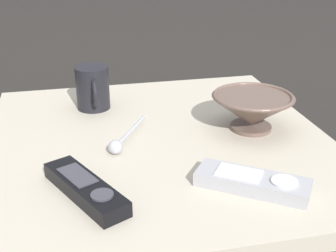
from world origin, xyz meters
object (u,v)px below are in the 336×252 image
(coffee_mug, at_px, (93,88))
(tv_remote_far, at_px, (253,182))
(cereal_bowl, at_px, (252,110))
(tv_remote_near, at_px, (85,188))
(teaspoon, at_px, (119,143))

(coffee_mug, bearing_deg, tv_remote_far, -151.22)
(cereal_bowl, xyz_separation_m, coffee_mug, (0.17, 0.29, 0.01))
(cereal_bowl, height_order, coffee_mug, coffee_mug)
(cereal_bowl, bearing_deg, tv_remote_far, 158.63)
(coffee_mug, xyz_separation_m, tv_remote_far, (-0.38, -0.21, -0.03))
(cereal_bowl, height_order, tv_remote_near, cereal_bowl)
(tv_remote_near, bearing_deg, teaspoon, -25.78)
(coffee_mug, relative_size, tv_remote_near, 0.58)
(coffee_mug, height_order, tv_remote_near, coffee_mug)
(cereal_bowl, distance_m, tv_remote_near, 0.37)
(teaspoon, bearing_deg, coffee_mug, 8.14)
(coffee_mug, relative_size, teaspoon, 0.76)
(teaspoon, bearing_deg, tv_remote_far, -133.98)
(teaspoon, distance_m, tv_remote_far, 0.25)
(teaspoon, height_order, tv_remote_near, tv_remote_near)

